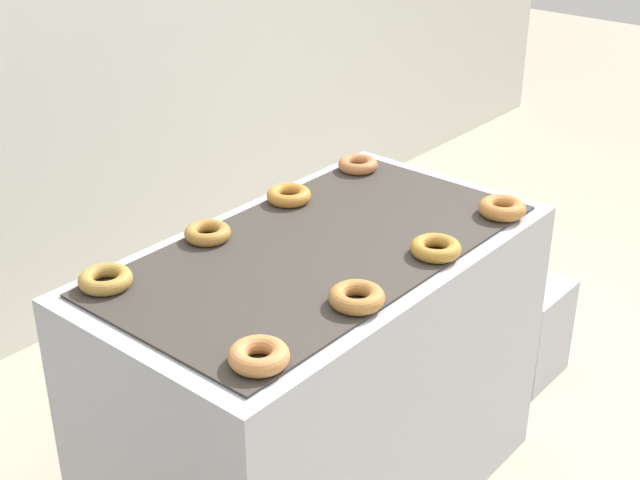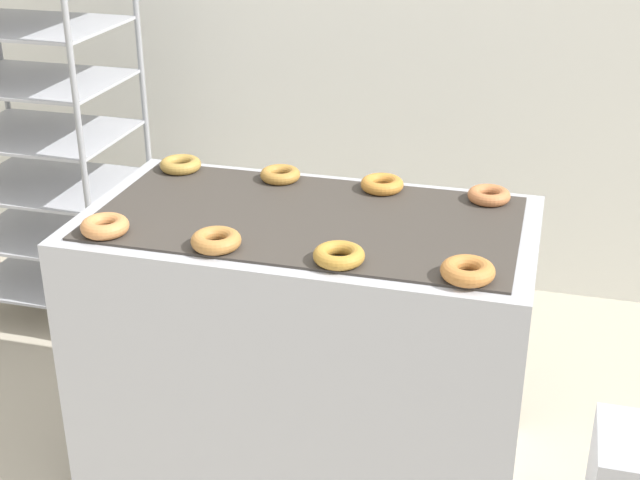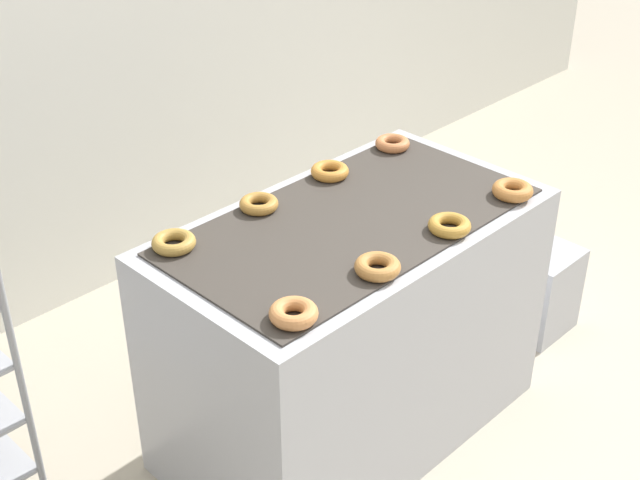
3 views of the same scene
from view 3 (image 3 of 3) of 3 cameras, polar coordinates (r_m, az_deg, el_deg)
The scene contains 10 objects.
fryer_machine at distance 3.19m, azimuth 1.93°, elevation -5.79°, with size 1.36×0.75×0.91m.
glaze_bin at distance 3.98m, azimuth 13.55°, elevation -2.98°, with size 0.29×0.31×0.39m.
donut_near_left at distance 2.46m, azimuth -1.70°, elevation -4.71°, with size 0.14×0.14×0.04m, color #BF7B44.
donut_near_midleft at distance 2.66m, azimuth 3.71°, elevation -1.72°, with size 0.14×0.14×0.04m, color #A97137.
donut_near_midright at distance 2.89m, azimuth 8.29°, elevation 0.93°, with size 0.14×0.14×0.04m, color #AB7B2E.
donut_near_right at distance 3.14m, azimuth 12.22°, elevation 3.13°, with size 0.14×0.14×0.04m, color #B17034.
donut_far_left at distance 2.81m, azimuth -9.34°, elevation -0.15°, with size 0.14×0.14×0.04m, color #A57F38.
donut_far_midleft at distance 3.00m, azimuth -3.94°, elevation 2.32°, with size 0.13×0.13×0.04m, color #A77532.
donut_far_midright at distance 3.20m, azimuth 0.63°, elevation 4.43°, with size 0.14×0.14×0.04m, color #BD7A2F.
donut_far_right at distance 3.43m, azimuth 4.66°, elevation 6.18°, with size 0.13×0.13×0.04m, color #B66C3E.
Camera 3 is at (-1.88, -1.10, 2.37)m, focal length 50.00 mm.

